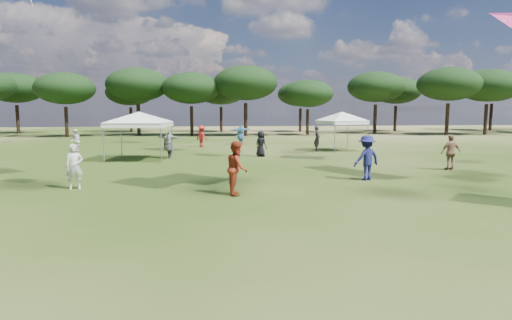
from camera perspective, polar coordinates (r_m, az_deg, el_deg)
The scene contains 4 objects.
tree_line at distance 49.86m, azimuth -2.72°, elevation 9.70°, with size 108.78×17.63×7.77m.
tent_left at distance 25.35m, azimuth -15.33°, elevation 5.94°, with size 6.60×6.60×3.06m.
tent_right at distance 30.41m, azimuth 11.40°, elevation 6.08°, with size 5.29×5.29×3.02m.
festival_crowd at distance 24.39m, azimuth -13.50°, elevation 1.81°, with size 27.70×21.71×1.92m.
Camera 1 is at (-0.66, -2.30, 2.92)m, focal length 30.00 mm.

